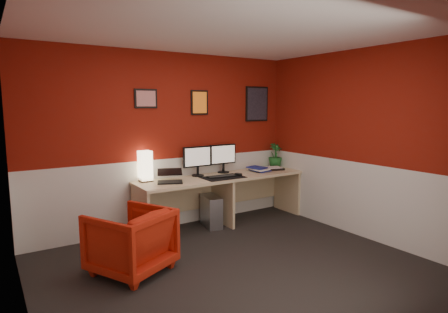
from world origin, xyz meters
TOP-DOWN VIEW (x-y plane):
  - ground at (0.00, 0.00)m, footprint 4.00×3.50m
  - ceiling at (0.00, 0.00)m, footprint 4.00×3.50m
  - wall_back at (0.00, 1.75)m, footprint 4.00×0.01m
  - wall_front at (0.00, -1.75)m, footprint 4.00×0.01m
  - wall_left at (-2.00, 0.00)m, footprint 0.01×3.50m
  - wall_right at (2.00, 0.00)m, footprint 0.01×3.50m
  - wainscot_back at (0.00, 1.75)m, footprint 4.00×0.01m
  - wainscot_front at (0.00, -1.75)m, footprint 4.00×0.01m
  - wainscot_left at (-2.00, 0.00)m, footprint 0.01×3.50m
  - wainscot_right at (2.00, 0.00)m, footprint 0.01×3.50m
  - desk at (0.71, 1.41)m, footprint 2.60×0.65m
  - shoji_lamp at (-0.39, 1.64)m, footprint 0.16×0.16m
  - laptop at (-0.15, 1.38)m, footprint 0.39×0.34m
  - monitor_left at (0.40, 1.60)m, footprint 0.45×0.06m
  - monitor_right at (0.87, 1.63)m, footprint 0.45×0.06m
  - desk_mat at (0.65, 1.30)m, footprint 0.60×0.38m
  - keyboard at (0.63, 1.33)m, footprint 0.43×0.18m
  - mouse at (0.91, 1.30)m, footprint 0.08×0.11m
  - book_bottom at (1.29, 1.42)m, footprint 0.24×0.31m
  - book_middle at (1.25, 1.41)m, footprint 0.24×0.33m
  - book_top at (1.25, 1.39)m, footprint 0.26×0.31m
  - zen_tray at (1.66, 1.43)m, footprint 0.40×0.33m
  - potted_plant at (1.88, 1.60)m, footprint 0.25×0.25m
  - pc_tower at (0.51, 1.42)m, footprint 0.28×0.48m
  - armchair at (-0.98, 0.57)m, footprint 0.99×1.00m
  - art_left at (-0.32, 1.74)m, footprint 0.32×0.02m
  - art_center at (0.51, 1.74)m, footprint 0.28×0.02m
  - art_right at (1.58, 1.74)m, footprint 0.44×0.02m

SIDE VIEW (x-z plane):
  - ground at x=0.00m, z-range -0.01..0.01m
  - pc_tower at x=0.51m, z-range 0.00..0.45m
  - armchair at x=-0.98m, z-range 0.00..0.68m
  - desk at x=0.71m, z-range 0.00..0.73m
  - wainscot_back at x=0.00m, z-range 0.00..1.00m
  - wainscot_front at x=0.00m, z-range 0.00..1.00m
  - wainscot_left at x=-2.00m, z-range 0.00..1.00m
  - wainscot_right at x=2.00m, z-range 0.00..1.00m
  - desk_mat at x=0.65m, z-range 0.73..0.74m
  - book_bottom at x=1.29m, z-range 0.73..0.76m
  - keyboard at x=0.63m, z-range 0.74..0.75m
  - zen_tray at x=1.66m, z-range 0.73..0.76m
  - mouse at x=0.91m, z-range 0.74..0.77m
  - book_middle at x=1.25m, z-range 0.76..0.78m
  - book_top at x=1.25m, z-range 0.78..0.81m
  - laptop at x=-0.15m, z-range 0.73..0.95m
  - potted_plant at x=1.88m, z-range 0.73..1.13m
  - shoji_lamp at x=-0.39m, z-range 0.73..1.13m
  - monitor_left at x=0.40m, z-range 0.73..1.31m
  - monitor_right at x=0.87m, z-range 0.73..1.31m
  - wall_back at x=0.00m, z-range 0.00..2.50m
  - wall_front at x=0.00m, z-range 0.00..2.50m
  - wall_left at x=-2.00m, z-range 0.00..2.50m
  - wall_right at x=2.00m, z-range 0.00..2.50m
  - art_right at x=1.58m, z-range 1.50..2.06m
  - art_center at x=0.51m, z-range 1.62..1.98m
  - art_left at x=-0.32m, z-range 1.72..1.98m
  - ceiling at x=0.00m, z-range 2.50..2.50m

